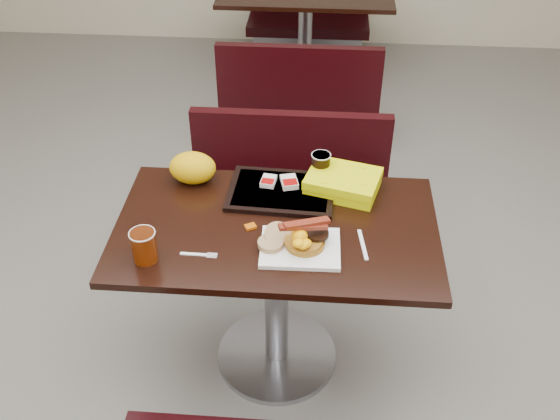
# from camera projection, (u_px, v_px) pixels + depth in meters

# --- Properties ---
(floor) EXTENTS (6.00, 7.00, 0.01)m
(floor) POSITION_uv_depth(u_px,v_px,m) (277.00, 357.00, 2.82)
(floor) COLOR slate
(floor) RESTS_ON ground
(table_near) EXTENTS (1.20, 0.70, 0.75)m
(table_near) POSITION_uv_depth(u_px,v_px,m) (277.00, 297.00, 2.59)
(table_near) COLOR black
(table_near) RESTS_ON floor
(bench_near_n) EXTENTS (1.00, 0.46, 0.72)m
(bench_near_n) POSITION_uv_depth(u_px,v_px,m) (288.00, 198.00, 3.15)
(bench_near_n) COLOR black
(bench_near_n) RESTS_ON floor
(table_far) EXTENTS (1.20, 0.70, 0.75)m
(table_far) POSITION_uv_depth(u_px,v_px,m) (305.00, 41.00, 4.64)
(table_far) COLOR black
(table_far) RESTS_ON floor
(bench_far_s) EXTENTS (1.00, 0.46, 0.72)m
(bench_far_s) POSITION_uv_depth(u_px,v_px,m) (300.00, 87.00, 4.10)
(bench_far_s) COLOR black
(bench_far_s) RESTS_ON floor
(bench_far_n) EXTENTS (1.00, 0.46, 0.72)m
(bench_far_n) POSITION_uv_depth(u_px,v_px,m) (309.00, 9.00, 5.20)
(bench_far_n) COLOR black
(bench_far_n) RESTS_ON floor
(platter) EXTENTS (0.29, 0.22, 0.02)m
(platter) POSITION_uv_depth(u_px,v_px,m) (300.00, 248.00, 2.25)
(platter) COLOR white
(platter) RESTS_ON table_near
(pancake_stack) EXTENTS (0.18, 0.18, 0.03)m
(pancake_stack) POSITION_uv_depth(u_px,v_px,m) (305.00, 242.00, 2.24)
(pancake_stack) COLOR #A76F1B
(pancake_stack) RESTS_ON platter
(sausage_patty) EXTENTS (0.10, 0.10, 0.01)m
(sausage_patty) POSITION_uv_depth(u_px,v_px,m) (317.00, 234.00, 2.24)
(sausage_patty) COLOR black
(sausage_patty) RESTS_ON pancake_stack
(scrambled_eggs) EXTENTS (0.10, 0.08, 0.05)m
(scrambled_eggs) POSITION_uv_depth(u_px,v_px,m) (300.00, 237.00, 2.20)
(scrambled_eggs) COLOR #EBBD04
(scrambled_eggs) RESTS_ON pancake_stack
(bacon_strips) EXTENTS (0.19, 0.12, 0.01)m
(bacon_strips) POSITION_uv_depth(u_px,v_px,m) (303.00, 226.00, 2.19)
(bacon_strips) COLOR #45040A
(bacon_strips) RESTS_ON scrambled_eggs
(muffin_bottom) EXTENTS (0.11, 0.11, 0.02)m
(muffin_bottom) POSITION_uv_depth(u_px,v_px,m) (271.00, 244.00, 2.24)
(muffin_bottom) COLOR tan
(muffin_bottom) RESTS_ON platter
(muffin_top) EXTENTS (0.10, 0.10, 0.05)m
(muffin_top) POSITION_uv_depth(u_px,v_px,m) (277.00, 234.00, 2.26)
(muffin_top) COLOR tan
(muffin_top) RESTS_ON platter
(coffee_cup_near) EXTENTS (0.10, 0.10, 0.12)m
(coffee_cup_near) POSITION_uv_depth(u_px,v_px,m) (144.00, 246.00, 2.18)
(coffee_cup_near) COLOR #8B2B05
(coffee_cup_near) RESTS_ON table_near
(fork) EXTENTS (0.13, 0.03, 0.00)m
(fork) POSITION_uv_depth(u_px,v_px,m) (193.00, 254.00, 2.23)
(fork) COLOR white
(fork) RESTS_ON table_near
(knife) EXTENTS (0.04, 0.16, 0.00)m
(knife) POSITION_uv_depth(u_px,v_px,m) (363.00, 245.00, 2.27)
(knife) COLOR white
(knife) RESTS_ON table_near
(condiment_syrup) EXTENTS (0.05, 0.05, 0.01)m
(condiment_syrup) POSITION_uv_depth(u_px,v_px,m) (250.00, 227.00, 2.35)
(condiment_syrup) COLOR #B94C07
(condiment_syrup) RESTS_ON table_near
(condiment_ketchup) EXTENTS (0.04, 0.03, 0.01)m
(condiment_ketchup) POSITION_uv_depth(u_px,v_px,m) (235.00, 210.00, 2.43)
(condiment_ketchup) COLOR #8C0504
(condiment_ketchup) RESTS_ON table_near
(tray) EXTENTS (0.43, 0.32, 0.02)m
(tray) POSITION_uv_depth(u_px,v_px,m) (281.00, 192.00, 2.51)
(tray) COLOR black
(tray) RESTS_ON table_near
(hashbrown_sleeve_left) EXTENTS (0.07, 0.08, 0.02)m
(hashbrown_sleeve_left) POSITION_uv_depth(u_px,v_px,m) (269.00, 181.00, 2.54)
(hashbrown_sleeve_left) COLOR silver
(hashbrown_sleeve_left) RESTS_ON tray
(hashbrown_sleeve_right) EXTENTS (0.08, 0.10, 0.02)m
(hashbrown_sleeve_right) POSITION_uv_depth(u_px,v_px,m) (289.00, 182.00, 2.53)
(hashbrown_sleeve_right) COLOR silver
(hashbrown_sleeve_right) RESTS_ON tray
(coffee_cup_far) EXTENTS (0.08, 0.08, 0.10)m
(coffee_cup_far) POSITION_uv_depth(u_px,v_px,m) (321.00, 165.00, 2.55)
(coffee_cup_far) COLOR black
(coffee_cup_far) RESTS_ON tray
(clamshell) EXTENTS (0.32, 0.27, 0.08)m
(clamshell) POSITION_uv_depth(u_px,v_px,m) (343.00, 183.00, 2.51)
(clamshell) COLOR #D9DC03
(clamshell) RESTS_ON table_near
(paper_bag) EXTENTS (0.21, 0.17, 0.13)m
(paper_bag) POSITION_uv_depth(u_px,v_px,m) (193.00, 168.00, 2.55)
(paper_bag) COLOR #E9AE07
(paper_bag) RESTS_ON table_near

